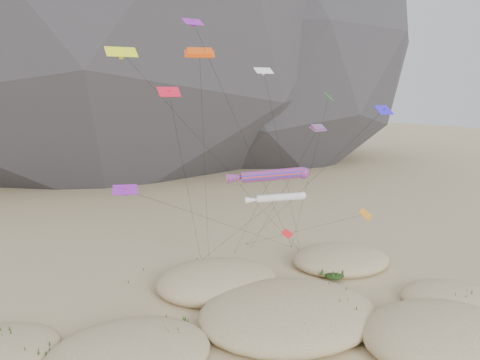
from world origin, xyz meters
name	(u,v)px	position (x,y,z in m)	size (l,w,h in m)	color
ground	(313,354)	(0.00, 0.00, 0.00)	(500.00, 500.00, 0.00)	#CCB789
dunes	(273,327)	(-1.42, 4.06, 0.70)	(52.17, 34.40, 3.72)	#CCB789
dune_grass	(277,323)	(-0.85, 4.41, 0.83)	(43.97, 29.67, 1.48)	black
kite_stakes	(222,258)	(2.14, 23.62, 0.15)	(23.17, 6.91, 0.30)	#3F2D1E
rainbow_tube_kite	(270,175)	(1.63, 10.46, 12.97)	(7.25, 17.47, 13.87)	red
white_tube_kite	(277,198)	(2.57, 10.61, 10.60)	(9.10, 11.77, 11.21)	white
orange_parafoil	(200,56)	(-4.18, 13.87, 24.35)	(6.55, 12.00, 25.13)	#E24B0B
multi_parafoil	(317,130)	(9.08, 13.39, 16.95)	(2.71, 13.52, 17.60)	red
delta_kites	(255,122)	(0.69, 11.80, 18.10)	(27.69, 21.56, 27.47)	orange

